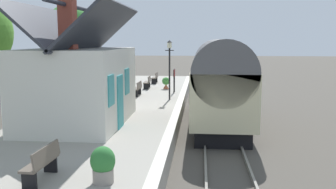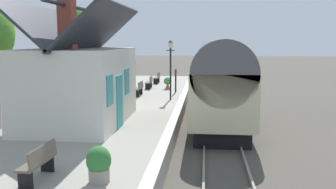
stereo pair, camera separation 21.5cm
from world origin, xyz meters
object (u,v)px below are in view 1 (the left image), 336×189
Objects in this scene: train at (219,82)px; planter_edge_near at (122,95)px; bench_platform_end at (42,162)px; bench_mid_platform at (155,77)px; planter_under_sign at (166,83)px; lamp_post_platform at (170,58)px; bench_near_building at (148,82)px; planter_bench_left at (95,86)px; station_building at (79,83)px; tree_mid_background at (69,26)px; planter_by_door at (103,164)px; bench_by_lamp at (138,88)px; station_sign_board at (174,75)px.

planter_edge_near is at bearing 72.82° from train.
bench_mid_platform is (20.52, -0.23, 0.00)m from bench_platform_end.
lamp_post_platform reaches higher than planter_under_sign.
train is 8.22m from planter_under_sign.
planter_bench_left is (-2.03, 3.27, -0.05)m from bench_near_building.
tree_mid_background is at bearing 21.41° from station_building.
tree_mid_background reaches higher than bench_mid_platform.
bench_platform_end and bench_mid_platform have the same top height.
train reaches higher than planter_by_door.
bench_by_lamp is 1.67× the size of planter_bench_left.
bench_mid_platform is 0.41× the size of lamp_post_platform.
planter_under_sign is (10.98, -2.53, -1.26)m from station_building.
lamp_post_platform is (-2.75, -5.25, 2.00)m from planter_bench_left.
bench_by_lamp is at bearing -114.20° from planter_bench_left.
bench_by_lamp is at bearing 155.99° from planter_under_sign.
tree_mid_background reaches higher than train.
train is at bearing -18.54° from planter_by_door.
planter_bench_left is (15.29, 3.18, -0.05)m from bench_platform_end.
train is 5.69× the size of station_sign_board.
station_building is 6.40m from bench_platform_end.
planter_under_sign is 6.10m from planter_edge_near.
lamp_post_platform reaches higher than bench_near_building.
station_building is 4.42× the size of bench_mid_platform.
bench_by_lamp is 0.99× the size of bench_platform_end.
planter_edge_near is at bearing 2.39° from bench_platform_end.
bench_by_lamp is at bearing -134.04° from tree_mid_background.
planter_under_sign is at bearing -110.95° from tree_mid_background.
train reaches higher than bench_near_building.
planter_by_door is at bearing -158.06° from tree_mid_background.
bench_near_building is (7.59, 4.71, -0.92)m from train.
planter_under_sign is 2.05m from station_sign_board.
planter_by_door is 22.22m from tree_mid_background.
bench_near_building is 1.34m from planter_under_sign.
bench_platform_end is at bearing -161.88° from tree_mid_background.
bench_by_lamp is 2.56m from planter_edge_near.
bench_platform_end is at bearing -169.79° from station_building.
tree_mid_background is (3.08, 8.05, 4.12)m from planter_under_sign.
bench_mid_platform is at bearing -4.38° from planter_edge_near.
lamp_post_platform is (-7.98, -1.84, 1.95)m from bench_mid_platform.
train reaches higher than bench_by_lamp.
station_sign_board is at bearing -157.94° from planter_under_sign.
bench_by_lamp is at bearing 57.68° from lamp_post_platform.
bench_by_lamp is 13.98m from planter_by_door.
station_building is 9.43m from planter_bench_left.
bench_platform_end is at bearing -177.61° from planter_edge_near.
bench_platform_end is at bearing -179.82° from bench_by_lamp.
planter_under_sign is at bearing -12.98° from station_building.
tree_mid_background is (4.96, 3.45, 4.14)m from planter_bench_left.
bench_platform_end reaches higher than planter_under_sign.
station_building is 6.85m from planter_by_door.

